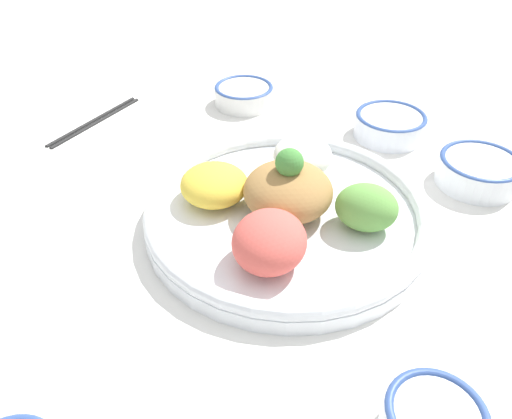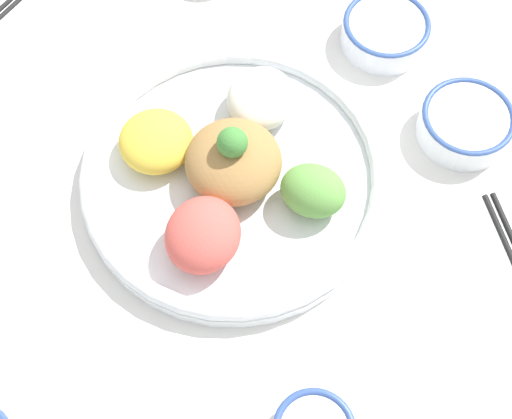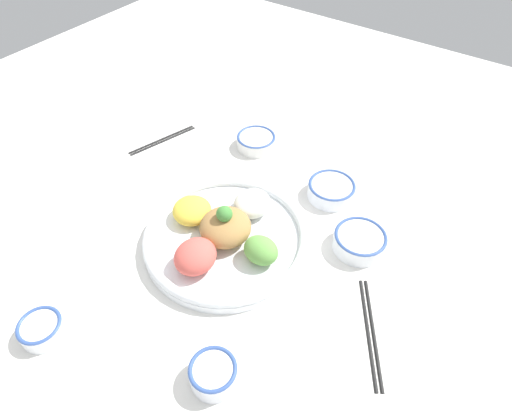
# 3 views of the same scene
# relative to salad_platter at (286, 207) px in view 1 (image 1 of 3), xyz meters

# --- Properties ---
(ground_plane) EXTENTS (2.40, 2.40, 0.00)m
(ground_plane) POSITION_rel_salad_platter_xyz_m (-0.02, 0.00, -0.03)
(ground_plane) COLOR white
(salad_platter) EXTENTS (0.36, 0.36, 0.11)m
(salad_platter) POSITION_rel_salad_platter_xyz_m (0.00, 0.00, 0.00)
(salad_platter) COLOR white
(salad_platter) RESTS_ON ground_plane
(sauce_bowl_red) EXTENTS (0.11, 0.11, 0.04)m
(sauce_bowl_red) POSITION_rel_salad_platter_xyz_m (0.14, -0.32, -0.01)
(sauce_bowl_red) COLOR white
(sauce_bowl_red) RESTS_ON ground_plane
(sauce_bowl_dark) EXTENTS (0.11, 0.11, 0.04)m
(sauce_bowl_dark) POSITION_rel_salad_platter_xyz_m (-0.12, -0.26, -0.00)
(sauce_bowl_dark) COLOR white
(sauce_bowl_dark) RESTS_ON ground_plane
(sauce_bowl_far) EXTENTS (0.11, 0.11, 0.04)m
(sauce_bowl_far) POSITION_rel_salad_platter_xyz_m (-0.24, -0.16, -0.00)
(sauce_bowl_far) COLOR white
(sauce_bowl_far) RESTS_ON ground_plane
(chopsticks_pair_near) EXTENTS (0.07, 0.20, 0.01)m
(chopsticks_pair_near) POSITION_rel_salad_platter_xyz_m (0.37, -0.19, -0.02)
(chopsticks_pair_near) COLOR black
(chopsticks_pair_near) RESTS_ON ground_plane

